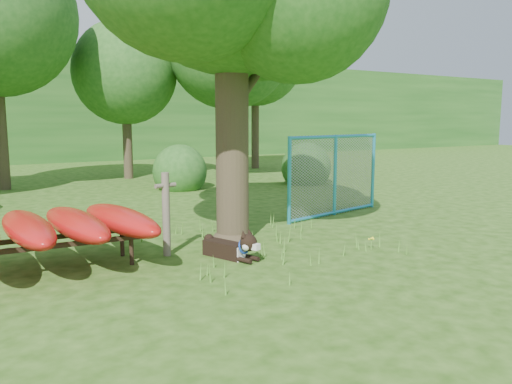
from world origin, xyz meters
TOP-DOWN VIEW (x-y plane):
  - ground at (0.00, 0.00)m, footprint 80.00×80.00m
  - wooden_post at (-1.44, 1.42)m, footprint 0.39×0.15m
  - kayak_rack at (-3.23, 1.55)m, footprint 2.85×2.72m
  - husky_dog at (-0.58, 0.66)m, footprint 0.62×1.20m
  - fence_section at (3.42, 2.79)m, footprint 3.28×0.77m
  - wildflower_clump at (1.80, -0.13)m, footprint 0.10×0.11m
  - bg_tree_c at (1.50, 13.00)m, footprint 4.00×4.00m
  - bg_tree_d at (5.00, 11.00)m, footprint 4.80×4.80m
  - bg_tree_e at (8.00, 14.00)m, footprint 4.60×4.60m
  - shrub_right at (6.50, 8.00)m, footprint 1.80×1.80m
  - shrub_mid at (2.00, 9.00)m, footprint 1.80×1.80m
  - wooded_hillside at (0.00, 28.00)m, footprint 80.00×12.00m

SIDE VIEW (x-z plane):
  - ground at x=0.00m, z-range 0.00..0.00m
  - shrub_right at x=6.50m, z-range -0.90..0.90m
  - shrub_mid at x=2.00m, z-range -0.90..0.90m
  - wildflower_clump at x=1.80m, z-range 0.07..0.30m
  - husky_dog at x=-0.58m, z-range -0.08..0.47m
  - kayak_rack at x=-3.23m, z-range 0.24..1.13m
  - wooden_post at x=-1.44m, z-range 0.04..1.47m
  - fence_section at x=3.42m, z-range -0.65..2.60m
  - wooded_hillside at x=0.00m, z-range 0.00..6.00m
  - bg_tree_c at x=1.50m, z-range 1.05..7.17m
  - bg_tree_d at x=5.00m, z-range 1.33..8.83m
  - bg_tree_e at x=8.00m, z-range 1.46..9.01m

